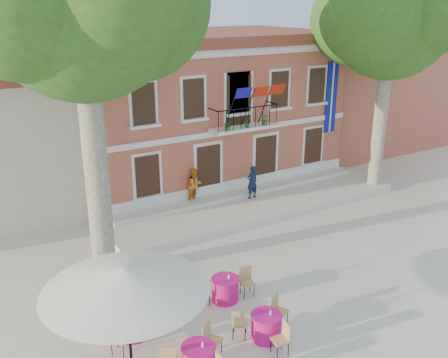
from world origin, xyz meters
The scene contains 12 objects.
ground centered at (0.00, 0.00, 0.00)m, with size 90.00×90.00×0.00m, color beige.
main_building centered at (2.00, 9.99, 3.78)m, with size 13.50×9.59×7.50m.
neighbor_east centered at (14.00, 11.00, 3.22)m, with size 9.40×9.40×6.40m.
terrace centered at (2.00, 4.40, 0.15)m, with size 14.00×3.40×0.30m, color silver.
plane_tree_east centered at (8.43, 3.34, 8.23)m, with size 5.67×5.67×11.13m.
patio_umbrella centered at (-6.84, -2.92, 2.71)m, with size 4.06×4.06×3.02m.
pedestrian_navy centered at (2.06, 4.84, 1.08)m, with size 0.57×0.38×1.57m, color #101A36.
pedestrian_orange centered at (-0.45, 5.70, 1.11)m, with size 0.79×0.62×1.63m, color orange.
cafe_table_0 centered at (-3.11, -3.55, 0.43)m, with size 1.86×1.72×0.95m.
cafe_table_1 centered at (-5.37, -3.78, 0.43)m, with size 1.87×1.64×0.95m.
cafe_table_2 centered at (-6.28, -1.54, 0.42)m, with size 1.69×1.62×0.95m.
cafe_table_3 centered at (-3.11, -1.33, 0.42)m, with size 1.96×0.90×0.95m.
Camera 1 is at (-10.15, -12.99, 8.96)m, focal length 40.00 mm.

